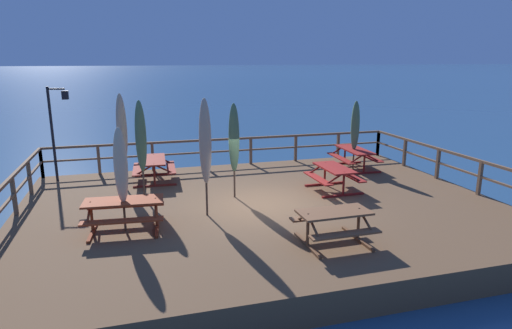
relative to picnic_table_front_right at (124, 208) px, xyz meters
The scene contains 17 objects.
ground_plane 4.12m from the picnic_table_front_right, 13.76° to the left, with size 600.00×600.00×0.00m, color navy.
wooden_deck 4.03m from the picnic_table_front_right, 13.76° to the left, with size 13.59×9.98×0.69m, color brown.
railing_waterside_far 6.92m from the picnic_table_front_right, 56.56° to the left, with size 13.39×0.10×1.09m.
railing_side_left 2.99m from the picnic_table_front_right, 161.74° to the left, with size 0.10×9.78×1.09m.
railing_side_right 10.50m from the picnic_table_front_right, ahead, with size 0.10×9.78×1.09m.
picnic_table_front_right is the anchor object (origin of this frame).
picnic_table_back_left 9.24m from the picnic_table_front_right, 25.42° to the left, with size 1.46×2.00×0.78m.
picnic_table_back_right 5.02m from the picnic_table_front_right, 24.84° to the right, with size 1.64×1.42×0.78m.
picnic_table_mid_left 4.42m from the picnic_table_front_right, 77.72° to the left, with size 1.49×1.88×0.78m.
picnic_table_mid_right 6.56m from the picnic_table_front_right, 14.21° to the left, with size 1.43×1.68×0.78m.
patio_umbrella_short_back 1.07m from the picnic_table_front_right, 87.55° to the right, with size 0.32×0.32×2.56m.
patio_umbrella_tall_mid_right 9.27m from the picnic_table_front_right, 25.49° to the left, with size 0.32×0.32×2.58m.
patio_umbrella_tall_mid_left 3.87m from the picnic_table_front_right, 90.09° to the left, with size 0.32×0.32×3.06m.
patio_umbrella_tall_back_left 3.86m from the picnic_table_front_right, 29.57° to the left, with size 0.32×0.32×2.84m.
patio_umbrella_short_front 2.59m from the picnic_table_front_right, 12.52° to the left, with size 0.32×0.32×3.13m.
patio_umbrella_tall_front 2.83m from the picnic_table_front_right, 77.65° to the left, with size 0.32×0.32×2.94m.
lamp_post_hooked 5.80m from the picnic_table_front_right, 111.97° to the left, with size 0.68×0.27×3.20m.
Camera 1 is at (-3.46, -11.40, 4.78)m, focal length 30.47 mm.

